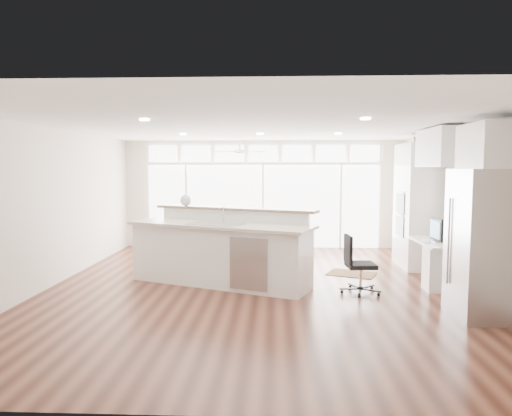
{
  "coord_description": "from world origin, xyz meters",
  "views": [
    {
      "loc": [
        0.29,
        -7.52,
        2.01
      ],
      "look_at": [
        -0.04,
        0.6,
        1.3
      ],
      "focal_mm": 32.0,
      "sensor_mm": 36.0,
      "label": 1
    }
  ],
  "objects": [
    {
      "name": "floor",
      "position": [
        0.0,
        0.0,
        -0.01
      ],
      "size": [
        7.0,
        8.0,
        0.02
      ],
      "primitive_type": "cube",
      "color": "#3C1B12",
      "rests_on": "ground"
    },
    {
      "name": "ceiling",
      "position": [
        0.0,
        0.0,
        2.7
      ],
      "size": [
        7.0,
        8.0,
        0.02
      ],
      "primitive_type": "cube",
      "color": "white",
      "rests_on": "wall_back"
    },
    {
      "name": "wall_back",
      "position": [
        0.0,
        4.0,
        1.35
      ],
      "size": [
        7.0,
        0.04,
        2.7
      ],
      "primitive_type": "cube",
      "color": "beige",
      "rests_on": "floor"
    },
    {
      "name": "wall_front",
      "position": [
        0.0,
        -4.0,
        1.35
      ],
      "size": [
        7.0,
        0.04,
        2.7
      ],
      "primitive_type": "cube",
      "color": "beige",
      "rests_on": "floor"
    },
    {
      "name": "wall_left",
      "position": [
        -3.5,
        0.0,
        1.35
      ],
      "size": [
        0.04,
        8.0,
        2.7
      ],
      "primitive_type": "cube",
      "color": "beige",
      "rests_on": "floor"
    },
    {
      "name": "wall_right",
      "position": [
        3.5,
        0.0,
        1.35
      ],
      "size": [
        0.04,
        8.0,
        2.7
      ],
      "primitive_type": "cube",
      "color": "beige",
      "rests_on": "floor"
    },
    {
      "name": "glass_wall",
      "position": [
        0.0,
        3.94,
        1.05
      ],
      "size": [
        5.8,
        0.06,
        2.08
      ],
      "primitive_type": "cube",
      "color": "white",
      "rests_on": "wall_back"
    },
    {
      "name": "transom_row",
      "position": [
        0.0,
        3.94,
        2.38
      ],
      "size": [
        5.9,
        0.06,
        0.4
      ],
      "primitive_type": "cube",
      "color": "white",
      "rests_on": "wall_back"
    },
    {
      "name": "desk_window",
      "position": [
        3.46,
        0.3,
        1.55
      ],
      "size": [
        0.04,
        0.85,
        0.85
      ],
      "primitive_type": "cube",
      "color": "white",
      "rests_on": "wall_right"
    },
    {
      "name": "ceiling_fan",
      "position": [
        -0.5,
        2.8,
        2.48
      ],
      "size": [
        1.16,
        1.16,
        0.32
      ],
      "primitive_type": "cube",
      "color": "white",
      "rests_on": "ceiling"
    },
    {
      "name": "recessed_lights",
      "position": [
        0.0,
        0.2,
        2.68
      ],
      "size": [
        3.4,
        3.0,
        0.02
      ],
      "primitive_type": "cube",
      "color": "white",
      "rests_on": "ceiling"
    },
    {
      "name": "oven_cabinet",
      "position": [
        3.17,
        1.8,
        1.25
      ],
      "size": [
        0.64,
        1.2,
        2.5
      ],
      "primitive_type": "cube",
      "color": "white",
      "rests_on": "floor"
    },
    {
      "name": "desk_nook",
      "position": [
        3.13,
        0.3,
        0.38
      ],
      "size": [
        0.72,
        1.3,
        0.76
      ],
      "primitive_type": "cube",
      "color": "white",
      "rests_on": "floor"
    },
    {
      "name": "upper_cabinets",
      "position": [
        3.17,
        0.3,
        2.35
      ],
      "size": [
        0.64,
        1.3,
        0.64
      ],
      "primitive_type": "cube",
      "color": "white",
      "rests_on": "wall_right"
    },
    {
      "name": "refrigerator",
      "position": [
        3.11,
        -1.35,
        1.0
      ],
      "size": [
        0.76,
        0.9,
        2.0
      ],
      "primitive_type": "cube",
      "color": "#A5A6AA",
      "rests_on": "floor"
    },
    {
      "name": "fridge_cabinet",
      "position": [
        3.17,
        -1.35,
        2.3
      ],
      "size": [
        0.64,
        0.9,
        0.6
      ],
      "primitive_type": "cube",
      "color": "white",
      "rests_on": "wall_right"
    },
    {
      "name": "framed_photos",
      "position": [
        3.46,
        0.92,
        1.4
      ],
      "size": [
        0.06,
        0.22,
        0.8
      ],
      "primitive_type": "cube",
      "color": "black",
      "rests_on": "wall_right"
    },
    {
      "name": "kitchen_island",
      "position": [
        -0.65,
        0.24,
        0.65
      ],
      "size": [
        3.49,
        2.37,
        1.3
      ],
      "primitive_type": "cube",
      "rotation": [
        0.0,
        0.0,
        -0.39
      ],
      "color": "white",
      "rests_on": "floor"
    },
    {
      "name": "rug",
      "position": [
        1.76,
        1.09,
        0.01
      ],
      "size": [
        1.04,
        0.91,
        0.01
      ],
      "primitive_type": "cube",
      "rotation": [
        0.0,
        0.0,
        -0.4
      ],
      "color": "#3A2412",
      "rests_on": "floor"
    },
    {
      "name": "office_chair",
      "position": [
        1.68,
        -0.26,
        0.47
      ],
      "size": [
        0.52,
        0.49,
        0.93
      ],
      "primitive_type": "cube",
      "rotation": [
        0.0,
        0.0,
        0.08
      ],
      "color": "black",
      "rests_on": "floor"
    },
    {
      "name": "fishbowl",
      "position": [
        -1.38,
        0.97,
        1.41
      ],
      "size": [
        0.26,
        0.26,
        0.22
      ],
      "primitive_type": "sphere",
      "rotation": [
        0.0,
        0.0,
        -0.22
      ],
      "color": "silver",
      "rests_on": "kitchen_island"
    },
    {
      "name": "monitor",
      "position": [
        3.05,
        0.3,
        0.97
      ],
      "size": [
        0.1,
        0.51,
        0.42
      ],
      "primitive_type": "cube",
      "rotation": [
        0.0,
        0.0,
        0.03
      ],
      "color": "black",
      "rests_on": "desk_nook"
    },
    {
      "name": "keyboard",
      "position": [
        2.88,
        0.3,
        0.77
      ],
      "size": [
        0.16,
        0.32,
        0.02
      ],
      "primitive_type": "cube",
      "rotation": [
        0.0,
        0.0,
        -0.15
      ],
      "color": "white",
      "rests_on": "desk_nook"
    },
    {
      "name": "potted_plant",
      "position": [
        3.17,
        1.8,
        2.62
      ],
      "size": [
        0.34,
        0.37,
        0.25
      ],
      "primitive_type": "imported",
      "rotation": [
        0.0,
        0.0,
        -0.17
      ],
      "color": "#375F28",
      "rests_on": "oven_cabinet"
    }
  ]
}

